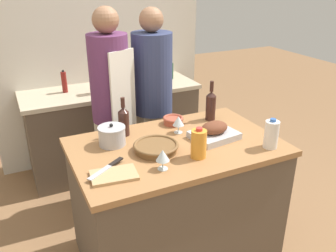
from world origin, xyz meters
TOP-DOWN VIEW (x-y plane):
  - ground_plane at (0.00, 0.00)m, footprint 12.00×12.00m
  - kitchen_island at (0.00, 0.00)m, footprint 1.37×0.87m
  - back_counter at (0.00, 1.46)m, footprint 1.76×0.60m
  - back_wall at (0.00, 1.81)m, footprint 2.26×0.10m
  - roasting_pan at (0.27, -0.03)m, footprint 0.33×0.27m
  - wicker_basket at (-0.16, -0.03)m, footprint 0.29×0.29m
  - cutting_board at (-0.50, -0.21)m, footprint 0.28×0.20m
  - stock_pot at (-0.38, 0.18)m, footprint 0.18×0.18m
  - mixing_bowl at (0.13, 0.31)m, footprint 0.15×0.15m
  - juice_jug at (0.04, -0.21)m, footprint 0.10×0.10m
  - milk_jug at (0.53, -0.30)m, footprint 0.09×0.09m
  - wine_bottle_green at (0.43, 0.27)m, footprint 0.08×0.08m
  - wine_bottle_dark at (-0.26, 0.29)m, footprint 0.07×0.07m
  - wine_glass_left at (-0.22, -0.25)m, footprint 0.08×0.08m
  - wine_glass_right at (0.09, 0.16)m, footprint 0.08×0.08m
  - knife_chef at (-0.51, -0.13)m, footprint 0.25×0.18m
  - stand_mixer at (-0.01, 1.36)m, footprint 0.18×0.14m
  - condiment_bottle_tall at (0.70, 1.51)m, footprint 0.05×0.05m
  - condiment_bottle_short at (-0.44, 1.53)m, footprint 0.05×0.05m
  - person_cook_aproned at (-0.20, 0.77)m, footprint 0.34×0.35m
  - person_cook_guest at (0.18, 0.83)m, footprint 0.34×0.34m

SIDE VIEW (x-z plane):
  - ground_plane at x=0.00m, z-range 0.00..0.00m
  - back_counter at x=0.00m, z-range 0.00..0.89m
  - kitchen_island at x=0.00m, z-range 0.00..0.92m
  - cutting_board at x=-0.50m, z-range 0.92..0.94m
  - knife_chef at x=-0.51m, z-range 0.93..0.94m
  - wicker_basket at x=-0.16m, z-range 0.92..0.97m
  - mixing_bowl at x=0.13m, z-range 0.92..0.98m
  - person_cook_guest at x=0.18m, z-range 0.09..1.81m
  - roasting_pan at x=0.27m, z-range 0.90..1.02m
  - condiment_bottle_tall at x=0.70m, z-range 0.88..1.07m
  - person_cook_aproned at x=-0.20m, z-range 0.10..1.85m
  - stock_pot at x=-0.38m, z-range 0.91..1.06m
  - condiment_bottle_short at x=-0.44m, z-range 0.88..1.10m
  - wine_glass_left at x=-0.22m, z-range 0.94..1.07m
  - wine_glass_right at x=0.09m, z-range 0.94..1.07m
  - juice_jug at x=0.04m, z-range 0.91..1.11m
  - milk_jug at x=0.53m, z-range 0.91..1.11m
  - wine_bottle_dark at x=-0.26m, z-range 0.89..1.16m
  - stand_mixer at x=-0.01m, z-range 0.86..1.20m
  - wine_bottle_green at x=0.43m, z-range 0.89..1.19m
  - back_wall at x=0.00m, z-range 0.00..2.55m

